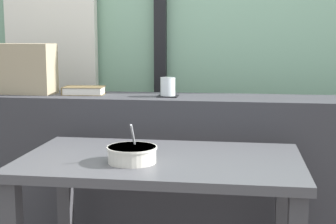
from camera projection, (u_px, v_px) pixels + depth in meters
The scene contains 10 objects.
outdoor_backdrop at pixel (187, 0), 2.96m from camera, with size 4.80×0.08×2.80m, color #84B293.
curtain_left_panel at pixel (51, 25), 3.00m from camera, with size 0.56×0.06×2.50m, color silver.
window_divider_post at pixel (160, 17), 2.93m from camera, with size 0.07×0.05×2.60m, color black.
dark_console_ledge at pixel (174, 182), 2.57m from camera, with size 2.80×0.34×0.89m, color #38383D.
breakfast_table at pixel (161, 187), 1.97m from camera, with size 1.09×0.64×0.72m.
coaster_square at pixel (168, 96), 2.49m from camera, with size 0.10×0.10×0.01m, color black.
juice_glass at pixel (168, 87), 2.49m from camera, with size 0.07×0.07×0.09m.
closed_book at pixel (84, 91), 2.58m from camera, with size 0.22×0.15×0.04m.
throw_pillow at pixel (24, 69), 2.60m from camera, with size 0.32×0.14×0.26m, color tan.
soup_bowl at pixel (132, 154), 1.87m from camera, with size 0.19×0.19×0.15m.
Camera 1 is at (0.33, -1.92, 1.19)m, focal length 53.59 mm.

